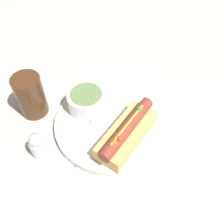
# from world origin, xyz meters

# --- Properties ---
(ground_plane) EXTENTS (4.00, 4.00, 0.00)m
(ground_plane) POSITION_xyz_m (0.00, 0.00, 0.00)
(ground_plane) COLOR #BCB7AD
(dinner_plate) EXTENTS (0.29, 0.29, 0.02)m
(dinner_plate) POSITION_xyz_m (0.00, 0.00, 0.01)
(dinner_plate) COLOR white
(dinner_plate) RESTS_ON ground_plane
(hot_dog) EXTENTS (0.19, 0.10, 0.07)m
(hot_dog) POSITION_xyz_m (-0.01, -0.06, 0.05)
(hot_dog) COLOR #DBAD60
(hot_dog) RESTS_ON dinner_plate
(soup_bowl) EXTENTS (0.10, 0.10, 0.05)m
(soup_bowl) POSITION_xyz_m (-0.02, 0.08, 0.05)
(soup_bowl) COLOR white
(soup_bowl) RESTS_ON dinner_plate
(spoon) EXTENTS (0.13, 0.10, 0.01)m
(spoon) POSITION_xyz_m (-0.05, 0.02, 0.02)
(spoon) COLOR #B7B7BC
(spoon) RESTS_ON dinner_plate
(drinking_glass) EXTENTS (0.07, 0.07, 0.12)m
(drinking_glass) POSITION_xyz_m (-0.12, 0.17, 0.06)
(drinking_glass) COLOR #4C2D19
(drinking_glass) RESTS_ON ground_plane
(salt_shaker) EXTENTS (0.04, 0.04, 0.07)m
(salt_shaker) POSITION_xyz_m (-0.18, 0.05, 0.04)
(salt_shaker) COLOR silver
(salt_shaker) RESTS_ON ground_plane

